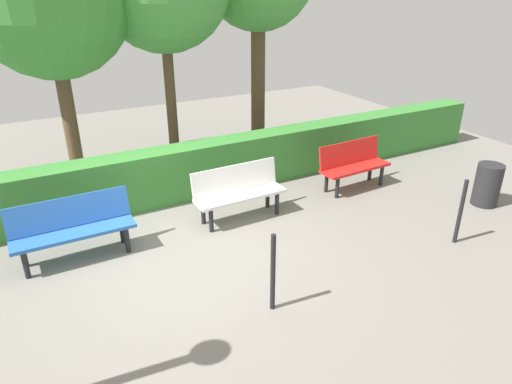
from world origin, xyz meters
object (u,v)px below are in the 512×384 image
(bench_red, at_px, (353,163))
(bench_blue, at_px, (72,226))
(bench_white, at_px, (238,190))
(trash_bin, at_px, (487,185))

(bench_red, distance_m, bench_blue, 4.91)
(bench_white, distance_m, bench_blue, 2.52)
(bench_white, distance_m, trash_bin, 4.26)
(bench_red, distance_m, trash_bin, 2.29)
(bench_red, relative_size, trash_bin, 1.91)
(bench_red, height_order, bench_blue, bench_red)
(bench_blue, relative_size, trash_bin, 2.21)
(bench_red, xyz_separation_m, bench_white, (2.39, 0.05, 0.00))
(trash_bin, bearing_deg, bench_blue, -14.38)
(bench_white, relative_size, trash_bin, 2.05)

